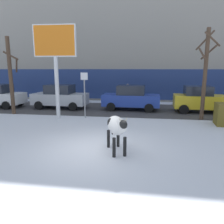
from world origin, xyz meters
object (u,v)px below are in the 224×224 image
Objects in this scene: car_silver_sedan at (60,97)px; car_yellow_hatchback at (199,99)px; cow_holstein at (116,126)px; car_blue_sedan at (131,98)px; bare_tree_right_lot at (205,71)px; bare_tree_left_lot at (11,75)px; street_sign at (85,91)px; billboard at (55,47)px; pedestrian_near_billboard at (127,94)px.

car_yellow_hatchback reaches higher than car_silver_sedan.
cow_holstein is 10.03m from car_silver_sedan.
bare_tree_right_lot is at bearing -29.50° from car_blue_sedan.
bare_tree_right_lot reaches higher than car_yellow_hatchback.
bare_tree_left_lot is (-7.85, -2.70, 1.72)m from car_blue_sedan.
bare_tree_right_lot is at bearing -13.39° from car_silver_sedan.
street_sign is (5.15, -0.45, -0.96)m from bare_tree_left_lot.
billboard is at bearing 130.87° from cow_holstein.
car_silver_sedan is 1.00× the size of car_blue_sedan.
bare_tree_right_lot is (-0.34, -2.31, 2.00)m from car_yellow_hatchback.
cow_holstein is at bearing -56.73° from car_silver_sedan.
street_sign is (-7.17, -0.62, -1.26)m from bare_tree_right_lot.
billboard is 6.55m from car_blue_sedan.
car_blue_sedan is at bearing 1.61° from car_silver_sedan.
billboard is 1.97× the size of street_sign.
billboard is at bearing -139.83° from car_blue_sedan.
car_yellow_hatchback is (9.09, 3.39, -3.39)m from billboard.
street_sign is at bearing -4.95° from bare_tree_left_lot.
pedestrian_near_billboard is at bearing 132.08° from bare_tree_right_lot.
bare_tree_left_lot is (-3.57, 0.91, -1.68)m from billboard.
car_blue_sedan is at bearing 150.50° from bare_tree_right_lot.
bare_tree_left_lot is 0.95× the size of bare_tree_right_lot.
car_silver_sedan is 0.80× the size of bare_tree_right_lot.
car_silver_sedan is at bearing 123.27° from cow_holstein.
billboard is at bearing -159.55° from car_yellow_hatchback.
billboard is 8.93m from bare_tree_right_lot.
billboard is 1.56× the size of car_yellow_hatchback.
car_blue_sedan is (5.51, 0.16, 0.00)m from car_silver_sedan.
cow_holstein is 6.05m from street_sign.
billboard is 3.21× the size of pedestrian_near_billboard.
car_silver_sedan reaches higher than pedestrian_near_billboard.
bare_tree_left_lot is 5.26m from street_sign.
street_sign is (-2.68, 5.39, 0.67)m from cow_holstein.
street_sign is (2.82, -3.00, 0.76)m from car_silver_sedan.
bare_tree_right_lot is at bearing 0.80° from bare_tree_left_lot.
street_sign reaches higher than cow_holstein.
pedestrian_near_billboard is 7.70m from bare_tree_right_lot.
bare_tree_left_lot is at bearing -132.49° from car_silver_sedan.
bare_tree_right_lot is (4.49, 6.00, 1.93)m from cow_holstein.
car_silver_sedan is 1.20× the size of car_yellow_hatchback.
bare_tree_left_lot is 12.33m from bare_tree_right_lot.
bare_tree_left_lot is (-2.33, -2.55, 1.72)m from car_silver_sedan.
bare_tree_right_lot reaches higher than pedestrian_near_billboard.
bare_tree_left_lot reaches higher than car_blue_sedan.
bare_tree_right_lot reaches higher than car_blue_sedan.
car_blue_sedan is (4.28, 3.61, -3.41)m from billboard.
car_blue_sedan is at bearing -80.49° from pedestrian_near_billboard.
car_yellow_hatchback is (4.83, 8.32, -0.07)m from cow_holstein.
bare_tree_left_lot is at bearing 165.74° from billboard.
car_blue_sedan is at bearing 40.17° from billboard.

